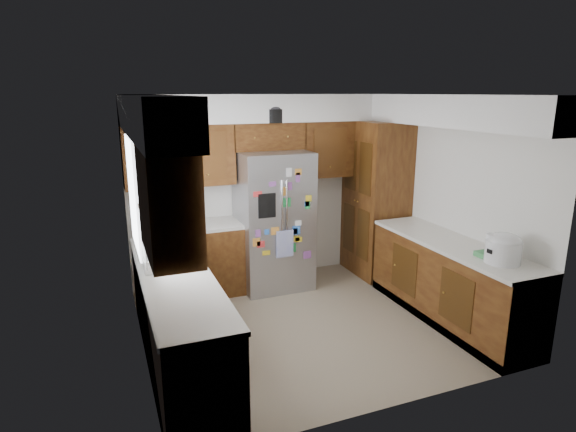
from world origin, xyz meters
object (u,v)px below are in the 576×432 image
object	(u,v)px
fridge	(274,221)
rice_cooker	(504,247)
pantry	(376,199)
paper_towel	(492,248)

from	to	relation	value
fridge	rice_cooker	world-z (taller)	fridge
pantry	rice_cooker	xyz separation A→B (m)	(-0.00, -2.31, -0.00)
pantry	rice_cooker	world-z (taller)	pantry
pantry	fridge	xyz separation A→B (m)	(-1.50, 0.05, -0.17)
pantry	paper_towel	world-z (taller)	pantry
fridge	paper_towel	distance (m)	2.71
pantry	paper_towel	distance (m)	2.25
fridge	paper_towel	bearing A→B (deg)	-58.27
rice_cooker	paper_towel	distance (m)	0.11
pantry	fridge	world-z (taller)	pantry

